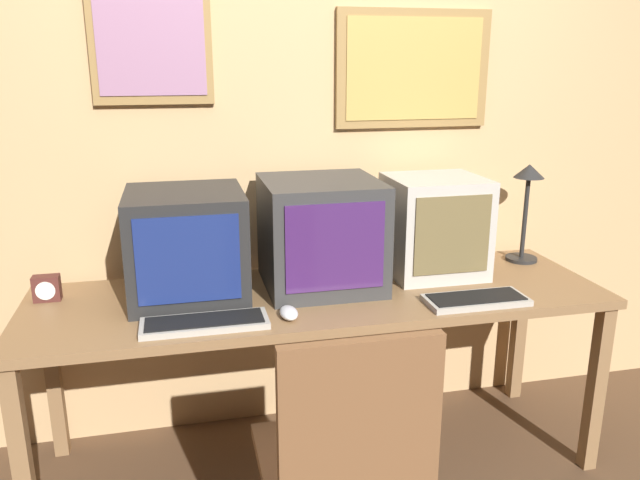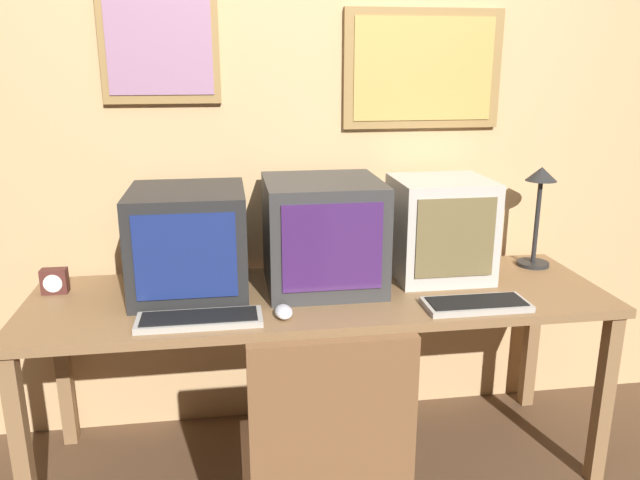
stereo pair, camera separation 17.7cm
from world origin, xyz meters
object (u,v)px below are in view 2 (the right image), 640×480
monitor_center (323,233)px  keyboard_side (476,304)px  keyboard_main (200,319)px  desk_lamp (539,198)px  monitor_left (189,241)px  mouse_near_keyboard (284,312)px  monitor_right (440,228)px  desk_clock (55,281)px

monitor_center → keyboard_side: size_ratio=1.21×
keyboard_main → desk_lamp: size_ratio=0.98×
monitor_center → desk_lamp: 0.97m
keyboard_side → monitor_center: bearing=147.8°
monitor_left → keyboard_main: bearing=-82.7°
mouse_near_keyboard → keyboard_side: bearing=-1.8°
monitor_left → desk_lamp: (1.48, 0.10, 0.10)m
keyboard_main → keyboard_side: bearing=-0.6°
keyboard_side → desk_lamp: (0.44, 0.43, 0.29)m
monitor_left → keyboard_main: 0.37m
monitor_right → desk_lamp: bearing=8.4°
keyboard_side → mouse_near_keyboard: mouse_near_keyboard is taller
monitor_right → monitor_left: bearing=-178.2°
monitor_left → desk_clock: size_ratio=4.66×
keyboard_main → desk_clock: 0.68m
monitor_right → mouse_near_keyboard: 0.79m
monitor_left → desk_clock: (-0.53, 0.06, -0.16)m
monitor_left → monitor_center: bearing=-0.3°
monitor_right → keyboard_side: (0.02, -0.36, -0.19)m
monitor_right → keyboard_side: size_ratio=1.08×
mouse_near_keyboard → desk_lamp: 1.25m
keyboard_main → desk_lamp: bearing=16.2°
mouse_near_keyboard → desk_lamp: size_ratio=0.27×
monitor_right → mouse_near_keyboard: (-0.69, -0.34, -0.19)m
desk_clock → desk_lamp: desk_lamp is taller
keyboard_main → desk_clock: (-0.57, 0.38, 0.04)m
keyboard_main → monitor_right: bearing=19.7°
desk_lamp → monitor_right: bearing=-171.6°
monitor_right → mouse_near_keyboard: size_ratio=3.54×
keyboard_main → keyboard_side: (1.00, -0.01, -0.00)m
monitor_center → desk_lamp: size_ratio=1.05×
keyboard_main → mouse_near_keyboard: 0.29m
monitor_right → keyboard_side: 0.41m
monitor_center → mouse_near_keyboard: 0.41m
monitor_right → keyboard_side: monitor_right is taller
monitor_center → keyboard_main: monitor_center is taller
mouse_near_keyboard → keyboard_main: bearing=-177.8°
monitor_left → desk_lamp: desk_lamp is taller
desk_lamp → keyboard_side: bearing=-135.6°
keyboard_side → monitor_right: bearing=93.6°
monitor_left → keyboard_main: size_ratio=1.05×
monitor_left → monitor_right: 1.02m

